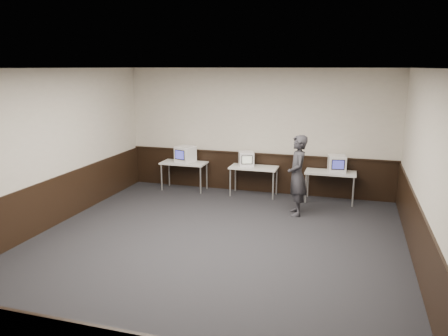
# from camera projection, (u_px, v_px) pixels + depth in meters

# --- Properties ---
(floor) EXTENTS (8.00, 8.00, 0.00)m
(floor) POSITION_uv_depth(u_px,v_px,m) (209.00, 250.00, 7.87)
(floor) COLOR black
(floor) RESTS_ON ground
(ceiling) EXTENTS (8.00, 8.00, 0.00)m
(ceiling) POSITION_uv_depth(u_px,v_px,m) (207.00, 68.00, 7.14)
(ceiling) COLOR white
(ceiling) RESTS_ON back_wall
(back_wall) EXTENTS (7.00, 0.00, 7.00)m
(back_wall) POSITION_uv_depth(u_px,v_px,m) (258.00, 131.00, 11.24)
(back_wall) COLOR beige
(back_wall) RESTS_ON ground
(front_wall) EXTENTS (7.00, 0.00, 7.00)m
(front_wall) POSITION_uv_depth(u_px,v_px,m) (60.00, 259.00, 3.77)
(front_wall) COLOR beige
(front_wall) RESTS_ON ground
(left_wall) EXTENTS (0.00, 8.00, 8.00)m
(left_wall) POSITION_uv_depth(u_px,v_px,m) (38.00, 152.00, 8.48)
(left_wall) COLOR beige
(left_wall) RESTS_ON ground
(right_wall) EXTENTS (0.00, 8.00, 8.00)m
(right_wall) POSITION_uv_depth(u_px,v_px,m) (430.00, 178.00, 6.53)
(right_wall) COLOR beige
(right_wall) RESTS_ON ground
(wainscot_back) EXTENTS (6.98, 0.04, 1.00)m
(wainscot_back) POSITION_uv_depth(u_px,v_px,m) (257.00, 173.00, 11.47)
(wainscot_back) COLOR black
(wainscot_back) RESTS_ON back_wall
(wainscot_left) EXTENTS (0.04, 7.98, 1.00)m
(wainscot_left) POSITION_uv_depth(u_px,v_px,m) (44.00, 206.00, 8.72)
(wainscot_left) COLOR black
(wainscot_left) RESTS_ON left_wall
(wainscot_right) EXTENTS (0.04, 7.98, 1.00)m
(wainscot_right) POSITION_uv_depth(u_px,v_px,m) (421.00, 246.00, 6.78)
(wainscot_right) COLOR black
(wainscot_right) RESTS_ON right_wall
(wainscot_rail) EXTENTS (6.98, 0.06, 0.04)m
(wainscot_rail) POSITION_uv_depth(u_px,v_px,m) (257.00, 154.00, 11.33)
(wainscot_rail) COLOR black
(wainscot_rail) RESTS_ON wainscot_back
(desk_left) EXTENTS (1.20, 0.60, 0.75)m
(desk_left) POSITION_uv_depth(u_px,v_px,m) (184.00, 165.00, 11.60)
(desk_left) COLOR silver
(desk_left) RESTS_ON ground
(desk_center) EXTENTS (1.20, 0.60, 0.75)m
(desk_center) POSITION_uv_depth(u_px,v_px,m) (254.00, 169.00, 11.07)
(desk_center) COLOR silver
(desk_center) RESTS_ON ground
(desk_right) EXTENTS (1.20, 0.60, 0.75)m
(desk_right) POSITION_uv_depth(u_px,v_px,m) (330.00, 175.00, 10.54)
(desk_right) COLOR silver
(desk_right) RESTS_ON ground
(emac_left) EXTENTS (0.55, 0.56, 0.43)m
(emac_left) POSITION_uv_depth(u_px,v_px,m) (185.00, 154.00, 11.53)
(emac_left) COLOR white
(emac_left) RESTS_ON desk_left
(emac_center) EXTENTS (0.48, 0.49, 0.37)m
(emac_center) POSITION_uv_depth(u_px,v_px,m) (246.00, 159.00, 11.09)
(emac_center) COLOR white
(emac_center) RESTS_ON desk_center
(emac_right) EXTENTS (0.47, 0.49, 0.41)m
(emac_right) POSITION_uv_depth(u_px,v_px,m) (337.00, 164.00, 10.48)
(emac_right) COLOR white
(emac_right) RESTS_ON desk_right
(person) EXTENTS (0.58, 0.74, 1.79)m
(person) POSITION_uv_depth(u_px,v_px,m) (297.00, 176.00, 9.57)
(person) COLOR #29282E
(person) RESTS_ON ground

